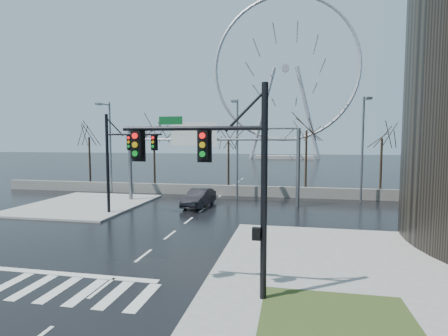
% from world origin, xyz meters
% --- Properties ---
extents(ground, '(260.00, 260.00, 0.00)m').
position_xyz_m(ground, '(0.00, 0.00, 0.00)').
color(ground, black).
rests_on(ground, ground).
extents(sidewalk_right_ext, '(12.00, 10.00, 0.15)m').
position_xyz_m(sidewalk_right_ext, '(10.00, 2.00, 0.07)').
color(sidewalk_right_ext, gray).
rests_on(sidewalk_right_ext, ground).
extents(sidewalk_far, '(10.00, 12.00, 0.15)m').
position_xyz_m(sidewalk_far, '(-11.00, 12.00, 0.07)').
color(sidewalk_far, gray).
rests_on(sidewalk_far, ground).
extents(grass_strip, '(5.00, 4.00, 0.02)m').
position_xyz_m(grass_strip, '(9.00, -5.00, 0.15)').
color(grass_strip, '#2B3F1A').
rests_on(grass_strip, sidewalk_near).
extents(barrier_wall, '(52.00, 0.50, 1.10)m').
position_xyz_m(barrier_wall, '(0.00, 20.00, 0.55)').
color(barrier_wall, slate).
rests_on(barrier_wall, ground).
extents(signal_mast_near, '(5.52, 0.41, 8.00)m').
position_xyz_m(signal_mast_near, '(5.14, -4.04, 4.87)').
color(signal_mast_near, black).
rests_on(signal_mast_near, ground).
extents(signal_mast_far, '(4.72, 0.41, 8.00)m').
position_xyz_m(signal_mast_far, '(-5.87, 8.96, 4.83)').
color(signal_mast_far, black).
rests_on(signal_mast_far, ground).
extents(sign_gantry, '(16.36, 0.40, 7.60)m').
position_xyz_m(sign_gantry, '(-0.38, 14.96, 5.18)').
color(sign_gantry, slate).
rests_on(sign_gantry, ground).
extents(streetlight_left, '(0.50, 2.55, 10.00)m').
position_xyz_m(streetlight_left, '(-12.00, 18.16, 5.89)').
color(streetlight_left, slate).
rests_on(streetlight_left, ground).
extents(streetlight_mid, '(0.50, 2.55, 10.00)m').
position_xyz_m(streetlight_mid, '(2.00, 18.16, 5.89)').
color(streetlight_mid, slate).
rests_on(streetlight_mid, ground).
extents(streetlight_right, '(0.50, 2.55, 10.00)m').
position_xyz_m(streetlight_right, '(14.00, 18.16, 5.89)').
color(streetlight_right, slate).
rests_on(streetlight_right, ground).
extents(tree_far_left, '(3.50, 3.50, 7.00)m').
position_xyz_m(tree_far_left, '(-18.00, 24.00, 5.57)').
color(tree_far_left, black).
rests_on(tree_far_left, ground).
extents(tree_left, '(3.75, 3.75, 7.50)m').
position_xyz_m(tree_left, '(-9.00, 23.50, 5.98)').
color(tree_left, black).
rests_on(tree_left, ground).
extents(tree_center, '(3.25, 3.25, 6.50)m').
position_xyz_m(tree_center, '(0.00, 24.50, 5.17)').
color(tree_center, black).
rests_on(tree_center, ground).
extents(tree_right, '(3.90, 3.90, 7.80)m').
position_xyz_m(tree_right, '(9.00, 23.50, 6.22)').
color(tree_right, black).
rests_on(tree_right, ground).
extents(tree_far_right, '(3.40, 3.40, 6.80)m').
position_xyz_m(tree_far_right, '(17.00, 24.00, 5.41)').
color(tree_far_right, black).
rests_on(tree_far_right, ground).
extents(ferris_wheel, '(45.00, 6.00, 50.91)m').
position_xyz_m(ferris_wheel, '(5.00, 95.00, 26.13)').
color(ferris_wheel, gray).
rests_on(ferris_wheel, ground).
extents(car, '(2.20, 4.96, 1.58)m').
position_xyz_m(car, '(-0.67, 13.41, 0.79)').
color(car, black).
rests_on(car, ground).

